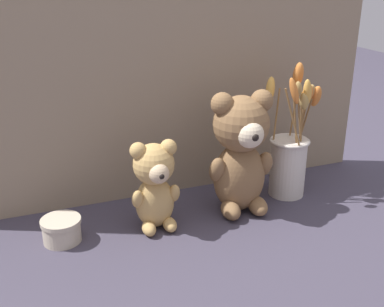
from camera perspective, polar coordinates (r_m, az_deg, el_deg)
The scene contains 6 objects.
ground_plane at distance 1.16m, azimuth 0.36°, elevation -7.66°, with size 4.00×4.00×0.00m, color #3D3847.
backdrop_wall at distance 1.19m, azimuth -2.62°, elevation 10.55°, with size 1.09×0.02×0.67m.
teddy_bear_large at distance 1.13m, azimuth 5.81°, elevation 0.34°, with size 0.16×0.15×0.30m.
teddy_bear_medium at distance 1.07m, azimuth -4.38°, elevation -3.65°, with size 0.11×0.11×0.21m.
flower_vase at distance 1.25m, azimuth 11.51°, elevation -0.09°, with size 0.14×0.13×0.34m.
decorative_tin_tall at distance 1.09m, azimuth -15.20°, elevation -8.73°, with size 0.09×0.09×0.05m.
Camera 1 is at (-0.37, -0.94, 0.57)m, focal length 45.00 mm.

